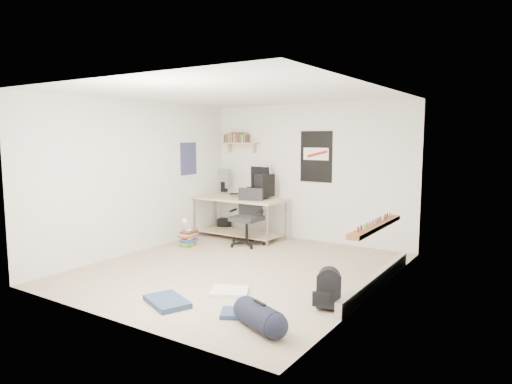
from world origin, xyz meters
The scene contains 26 objects.
floor centered at (0.00, 0.00, -0.01)m, with size 4.00×4.50×0.01m, color gray.
ceiling centered at (0.00, 0.00, 2.50)m, with size 4.00×4.50×0.01m, color white.
back_wall centered at (0.00, 2.25, 1.25)m, with size 4.00×0.01×2.50m, color silver.
left_wall centered at (-2.00, 0.00, 1.25)m, with size 0.01×4.50×2.50m, color silver.
right_wall centered at (2.00, 0.00, 1.25)m, with size 0.01×4.50×2.50m, color silver.
desk centered at (-1.16, 1.66, 0.36)m, with size 1.77×0.77×0.81m, color #C3BC87.
monitor_left centered at (-1.75, 1.99, 1.00)m, with size 0.35×0.09×0.39m, color #99989D.
monitor_right centered at (-0.88, 1.99, 1.05)m, with size 0.44×0.11×0.49m, color #9A9B9E.
pc_tower centered at (-0.66, 1.79, 1.01)m, with size 0.19×0.39×0.41m, color black.
keyboard centered at (-1.25, 1.83, 0.82)m, with size 0.39×0.14×0.02m, color black.
speaker_left centered at (-1.75, 1.99, 0.91)m, with size 0.10×0.10×0.20m, color black.
speaker_right centered at (-0.87, 1.59, 0.90)m, with size 0.09×0.09×0.19m, color black.
office_chair centered at (-0.71, 1.26, 0.49)m, with size 0.65×0.65×1.00m, color black.
wall_shelf centered at (-1.45, 2.14, 1.78)m, with size 0.80×0.22×0.24m, color tan.
poster_back_wall centered at (0.15, 2.23, 1.55)m, with size 0.62×0.03×0.92m, color black.
poster_left_wall centered at (-1.99, 1.20, 1.50)m, with size 0.02×0.42×0.60m, color navy.
window centered at (1.95, 0.30, 1.45)m, with size 0.10×1.50×1.26m, color brown.
baseboard_heater centered at (1.96, 0.30, 0.09)m, with size 0.08×2.50×0.18m, color #B7B2A8.
backpack centered at (1.75, -0.73, 0.20)m, with size 0.27×0.21×0.36m, color black.
duffel_bag centered at (1.40, -1.60, 0.14)m, with size 0.27×0.27×0.53m, color black.
tshirt centered at (0.51, -0.89, 0.02)m, with size 0.45×0.38×0.04m, color silver.
jeans_a centered at (0.13, -1.60, 0.03)m, with size 0.58×0.37×0.06m, color navy.
jeans_b centered at (1.01, -1.42, 0.03)m, with size 0.38×0.28×0.05m, color navy.
book_stack centered at (-1.48, 0.60, 0.15)m, with size 0.48×0.39×0.33m, color brown.
desk_lamp centered at (-1.46, 0.58, 0.38)m, with size 0.11×0.19×0.19m, color white.
subwoofer centered at (-1.75, 1.98, 0.14)m, with size 0.22×0.22×0.25m, color black.
Camera 1 is at (3.74, -5.27, 1.92)m, focal length 32.00 mm.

